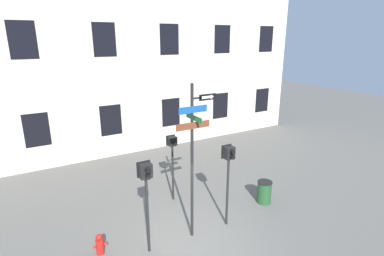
% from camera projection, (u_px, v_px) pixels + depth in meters
% --- Properties ---
extents(ground_plane, '(60.00, 60.00, 0.00)m').
position_uv_depth(ground_plane, '(188.00, 243.00, 9.22)').
color(ground_plane, '#595651').
extents(building_facade, '(24.00, 0.64, 11.94)m').
position_uv_depth(building_facade, '(103.00, 39.00, 14.48)').
color(building_facade, beige).
rests_on(building_facade, ground_plane).
extents(street_sign_pole, '(1.33, 0.87, 4.87)m').
position_uv_depth(street_sign_pole, '(194.00, 150.00, 8.77)').
color(street_sign_pole, black).
rests_on(street_sign_pole, ground_plane).
extents(pedestrian_signal_left, '(0.40, 0.40, 2.83)m').
position_uv_depth(pedestrian_signal_left, '(146.00, 183.00, 8.23)').
color(pedestrian_signal_left, black).
rests_on(pedestrian_signal_left, ground_plane).
extents(pedestrian_signal_right, '(0.38, 0.40, 2.82)m').
position_uv_depth(pedestrian_signal_right, '(229.00, 164.00, 9.52)').
color(pedestrian_signal_right, black).
rests_on(pedestrian_signal_right, ground_plane).
extents(pedestrian_signal_across, '(0.37, 0.40, 2.60)m').
position_uv_depth(pedestrian_signal_across, '(172.00, 151.00, 11.13)').
color(pedestrian_signal_across, black).
rests_on(pedestrian_signal_across, ground_plane).
extents(fire_hydrant, '(0.38, 0.22, 0.65)m').
position_uv_depth(fire_hydrant, '(100.00, 244.00, 8.68)').
color(fire_hydrant, red).
rests_on(fire_hydrant, ground_plane).
extents(trash_bin, '(0.56, 0.56, 0.86)m').
position_uv_depth(trash_bin, '(264.00, 192.00, 11.38)').
color(trash_bin, '#1E4723').
rests_on(trash_bin, ground_plane).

